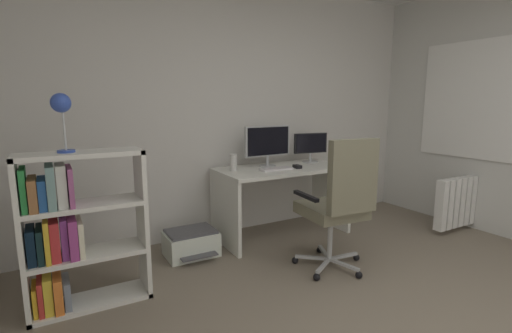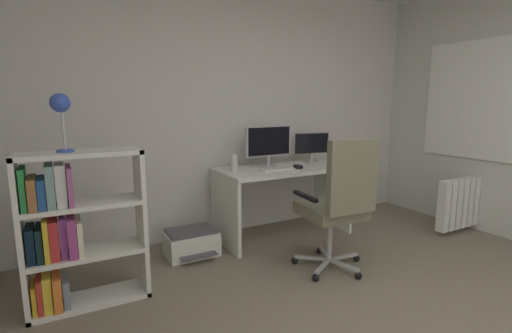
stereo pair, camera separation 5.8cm
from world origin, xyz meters
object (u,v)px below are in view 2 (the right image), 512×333
(monitor_secondary, at_px, (312,145))
(printer, at_px, (191,242))
(keyboard, at_px, (277,169))
(computer_mouse, at_px, (298,167))
(bookshelf, at_px, (69,231))
(desktop_speaker, at_px, (234,162))
(monitor_main, at_px, (269,143))
(office_chair, at_px, (339,201))
(desk_lamp, at_px, (61,108))
(radiator, at_px, (470,201))
(desk, at_px, (283,186))

(monitor_secondary, relative_size, printer, 0.85)
(keyboard, bearing_deg, computer_mouse, -5.07)
(computer_mouse, relative_size, bookshelf, 0.09)
(computer_mouse, xyz_separation_m, desktop_speaker, (-0.65, 0.19, 0.07))
(monitor_main, bearing_deg, office_chair, -88.35)
(computer_mouse, distance_m, desk_lamp, 2.27)
(keyboard, xyz_separation_m, desk_lamp, (-1.90, -0.39, 0.64))
(monitor_secondary, height_order, radiator, monitor_secondary)
(office_chair, bearing_deg, desktop_speaker, 113.84)
(monitor_secondary, relative_size, desk_lamp, 1.04)
(keyboard, height_order, desktop_speaker, desktop_speaker)
(desktop_speaker, bearing_deg, desk_lamp, -159.83)
(monitor_main, distance_m, printer, 1.29)
(computer_mouse, height_order, bookshelf, bookshelf)
(office_chair, distance_m, bookshelf, 2.04)
(desk, relative_size, bookshelf, 1.26)
(monitor_secondary, bearing_deg, computer_mouse, -146.02)
(office_chair, xyz_separation_m, printer, (-0.96, 0.94, -0.51))
(monitor_secondary, xyz_separation_m, printer, (-1.50, -0.15, -0.83))
(desk, bearing_deg, monitor_main, 135.15)
(office_chair, height_order, radiator, office_chair)
(desk, xyz_separation_m, bookshelf, (-2.06, -0.48, 0.01))
(monitor_main, xyz_separation_m, keyboard, (-0.03, -0.21, -0.25))
(desk_lamp, bearing_deg, printer, 24.32)
(desk, distance_m, desk_lamp, 2.27)
(desktop_speaker, bearing_deg, printer, -168.86)
(desk, height_order, office_chair, office_chair)
(printer, bearing_deg, radiator, -15.65)
(desk, height_order, desk_lamp, desk_lamp)
(monitor_secondary, height_order, desktop_speaker, monitor_secondary)
(desktop_speaker, xyz_separation_m, bookshelf, (-1.52, -0.55, -0.28))
(monitor_main, distance_m, desk_lamp, 2.06)
(monitor_secondary, distance_m, desktop_speaker, 1.01)
(keyboard, distance_m, desktop_speaker, 0.44)
(keyboard, relative_size, computer_mouse, 3.40)
(monitor_main, height_order, desk_lamp, desk_lamp)
(monitor_secondary, relative_size, bookshelf, 0.36)
(desk, xyz_separation_m, radiator, (1.93, -0.86, -0.21))
(computer_mouse, distance_m, desktop_speaker, 0.68)
(computer_mouse, relative_size, desktop_speaker, 0.59)
(printer, bearing_deg, desktop_speaker, 11.14)
(desk_lamp, distance_m, radiator, 4.14)
(keyboard, bearing_deg, printer, 176.03)
(office_chair, height_order, printer, office_chair)
(monitor_secondary, bearing_deg, radiator, -33.56)
(radiator, bearing_deg, bookshelf, 174.57)
(keyboard, bearing_deg, monitor_main, 82.63)
(monitor_secondary, height_order, office_chair, office_chair)
(desktop_speaker, height_order, desk_lamp, desk_lamp)
(monitor_secondary, bearing_deg, printer, -174.44)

